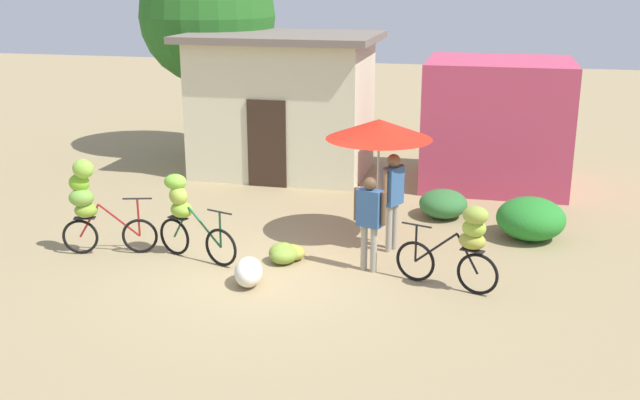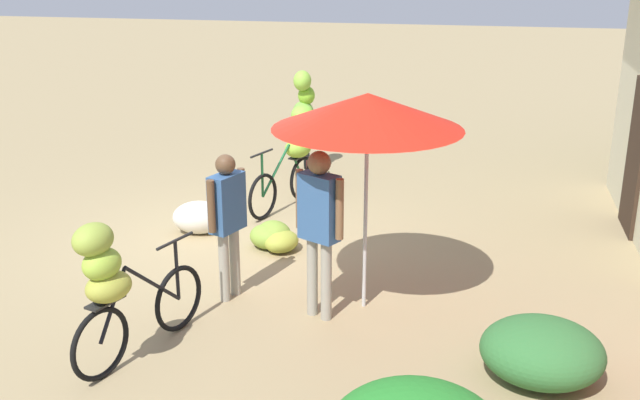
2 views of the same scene
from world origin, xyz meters
The scene contains 10 objects.
ground_plane centered at (0.00, 0.00, 0.00)m, with size 60.00×60.00×0.00m, color #9B865E.
hedge_bush_front_left centered at (2.59, 3.78, 0.27)m, with size 0.96×1.06×0.55m, color #327035.
market_umbrella centered at (1.52, 2.05, 2.08)m, with size 1.88×1.88×2.26m.
bicycle_leftmost centered at (-3.19, 0.27, 0.97)m, with size 1.60×0.62×1.71m.
bicycle_near_pile centered at (-1.55, 0.52, 0.85)m, with size 1.61×0.69×1.44m.
bicycle_center_loaded centered at (3.16, 0.12, 0.82)m, with size 1.62×0.64×1.41m.
banana_pile_on_ground centered at (0.18, 0.68, 0.15)m, with size 0.73×0.80×0.33m.
produce_sack centered at (-0.11, -0.42, 0.22)m, with size 0.70×0.44×0.44m, color silver.
person_vendor centered at (1.85, 1.64, 1.08)m, with size 0.36×0.53×1.75m.
person_bystander centered at (1.62, 0.61, 0.97)m, with size 0.55×0.32×1.59m.
Camera 2 is at (8.53, 3.14, 3.56)m, focal length 41.78 mm.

